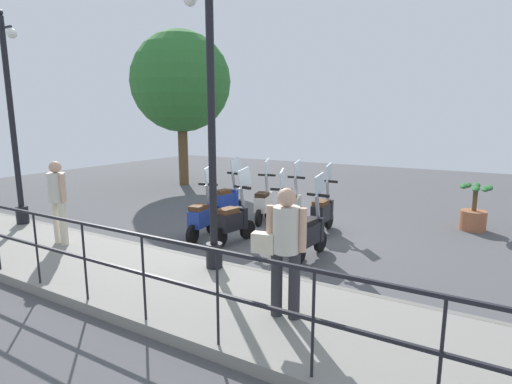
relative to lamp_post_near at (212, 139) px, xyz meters
The scene contains 17 objects.
ground_plane 3.27m from the lamp_post_near, ahead, with size 28.00×28.00×0.00m, color #4C4C4F.
promenade_walkway 2.27m from the lamp_post_near, 162.70° to the left, with size 2.20×20.00×0.15m.
fence_railing 2.24m from the lamp_post_near, behind, with size 0.04×16.03×1.07m.
lamp_post_near is the anchor object (origin of this frame).
lamp_post_far 5.40m from the lamp_post_near, 90.00° to the left, with size 0.26×0.90×4.60m.
pedestrian_with_bag 2.22m from the lamp_post_near, 117.96° to the right, with size 0.37×0.64×1.59m.
pedestrian_distant 3.49m from the lamp_post_near, 98.33° to the left, with size 0.35×0.49×1.59m.
tree_large 9.37m from the lamp_post_near, 43.30° to the left, with size 3.65×3.65×5.65m.
potted_palm 6.49m from the lamp_post_near, 34.14° to the right, with size 1.06×0.66×1.05m.
scooter_near_0 2.54m from the lamp_post_near, 32.50° to the right, with size 1.23×0.44×1.54m.
scooter_near_1 2.48m from the lamp_post_near, ahead, with size 1.21×0.52×1.54m.
scooter_near_2 2.44m from the lamp_post_near, 23.17° to the left, with size 1.22×0.49×1.54m.
scooter_near_3 2.70m from the lamp_post_near, 43.02° to the left, with size 1.23×0.45×1.54m.
scooter_far_0 3.70m from the lamp_post_near, 10.89° to the right, with size 1.23×0.44×1.54m.
scooter_far_1 3.82m from the lamp_post_near, ahead, with size 1.23×0.44×1.54m.
scooter_far_2 3.93m from the lamp_post_near, 16.08° to the left, with size 1.22×0.50×1.54m.
scooter_far_3 4.14m from the lamp_post_near, 31.19° to the left, with size 1.23×0.46×1.54m.
Camera 1 is at (-7.36, -3.91, 2.54)m, focal length 28.00 mm.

